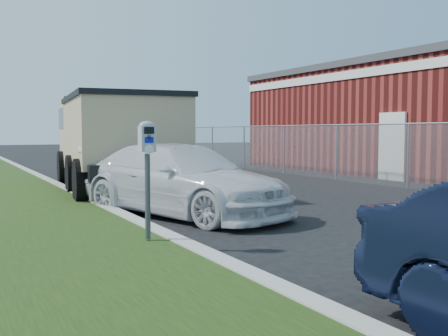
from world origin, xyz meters
name	(u,v)px	position (x,y,z in m)	size (l,w,h in m)	color
ground	(332,232)	(0.00, 0.00, 0.00)	(120.00, 120.00, 0.00)	black
chainlink_fence	(337,141)	(6.00, 7.00, 1.26)	(0.06, 30.06, 30.00)	slate
brick_building	(438,118)	(12.00, 8.00, 2.13)	(9.20, 14.20, 4.17)	maroon
parking_meter	(147,154)	(-2.97, 0.22, 1.29)	(0.22, 0.16, 1.57)	#3F4247
white_wagon	(180,179)	(-1.38, 2.82, 0.67)	(1.89, 4.64, 1.35)	silver
dump_truck	(114,137)	(-1.31, 7.41, 1.45)	(3.25, 6.80, 2.57)	black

